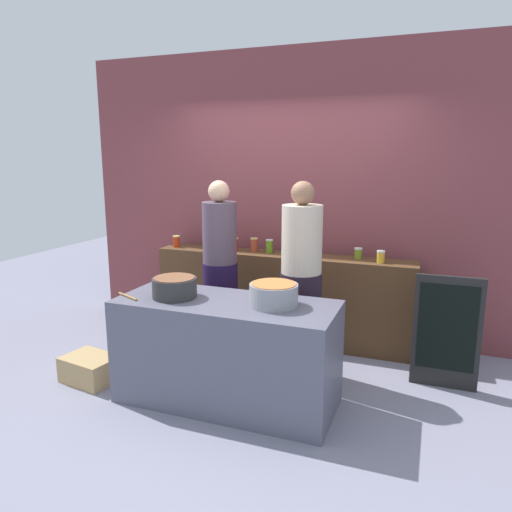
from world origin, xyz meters
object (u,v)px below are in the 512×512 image
preserve_jar_1 (222,245)px  bread_crate (90,369)px  preserve_jar_4 (269,246)px  preserve_jar_7 (381,256)px  cooking_pot_center (274,295)px  cook_in_cap (301,291)px  preserve_jar_5 (301,248)px  cooking_pot_left (175,287)px  chalkboard_sign (447,332)px  preserve_jar_6 (358,253)px  preserve_jar_0 (176,241)px  preserve_jar_3 (254,245)px  cook_with_tongs (220,279)px  preserve_jar_2 (235,244)px  wooden_spoon (128,296)px

preserve_jar_1 → bread_crate: 1.80m
preserve_jar_4 → preserve_jar_7: preserve_jar_4 is taller
cooking_pot_center → bread_crate: size_ratio=0.80×
cook_in_cap → preserve_jar_5: bearing=105.7°
cooking_pot_left → cooking_pot_center: 0.80m
preserve_jar_4 → chalkboard_sign: bearing=-18.4°
cooking_pot_left → bread_crate: size_ratio=0.77×
cooking_pot_left → preserve_jar_1: bearing=99.3°
preserve_jar_6 → cook_in_cap: (-0.35, -0.83, -0.20)m
cooking_pot_center → preserve_jar_0: bearing=139.8°
preserve_jar_3 → bread_crate: preserve_jar_3 is taller
preserve_jar_0 → preserve_jar_1: size_ratio=1.06×
cooking_pot_left → cook_with_tongs: bearing=89.8°
preserve_jar_1 → cooking_pot_center: size_ratio=0.33×
preserve_jar_2 → cook_with_tongs: size_ratio=0.08×
wooden_spoon → bread_crate: (-0.48, 0.07, -0.72)m
wooden_spoon → chalkboard_sign: 2.60m
preserve_jar_2 → preserve_jar_4: size_ratio=1.01×
preserve_jar_4 → cooking_pot_left: bearing=-100.2°
cooking_pot_center → cook_in_cap: 0.63m
cook_with_tongs → chalkboard_sign: 2.04m
bread_crate → preserve_jar_1: bearing=67.8°
preserve_jar_3 → chalkboard_sign: bearing=-16.6°
preserve_jar_1 → preserve_jar_2: preserve_jar_2 is taller
preserve_jar_3 → cooking_pot_center: 1.57m
preserve_jar_5 → preserve_jar_1: bearing=-172.0°
preserve_jar_6 → preserve_jar_7: size_ratio=0.91×
preserve_jar_3 → preserve_jar_5: bearing=4.3°
preserve_jar_0 → cooking_pot_left: 1.63m
preserve_jar_1 → preserve_jar_4: bearing=10.3°
cook_with_tongs → bread_crate: bearing=-132.6°
preserve_jar_1 → preserve_jar_6: preserve_jar_1 is taller
cook_in_cap → preserve_jar_4: bearing=125.2°
preserve_jar_4 → bread_crate: (-1.09, -1.55, -0.88)m
cook_in_cap → wooden_spoon: bearing=-145.2°
preserve_jar_0 → chalkboard_sign: size_ratio=0.13×
preserve_jar_2 → preserve_jar_3: (0.21, 0.02, 0.00)m
cook_in_cap → chalkboard_sign: size_ratio=1.78×
cooking_pot_left → wooden_spoon: cooking_pot_left is taller
cook_with_tongs → cook_in_cap: (0.83, -0.15, 0.00)m
cook_in_cap → preserve_jar_2: bearing=140.5°
bread_crate → preserve_jar_3: bearing=58.9°
preserve_jar_0 → preserve_jar_6: size_ratio=1.19×
preserve_jar_1 → cooking_pot_left: size_ratio=0.34×
preserve_jar_0 → preserve_jar_4: (1.07, 0.07, 0.01)m
preserve_jar_2 → cooking_pot_center: preserve_jar_2 is taller
preserve_jar_1 → preserve_jar_3: bearing=13.3°
wooden_spoon → bread_crate: size_ratio=0.58×
cooking_pot_center → bread_crate: 1.81m
preserve_jar_7 → cook_with_tongs: (-1.41, -0.57, -0.21)m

